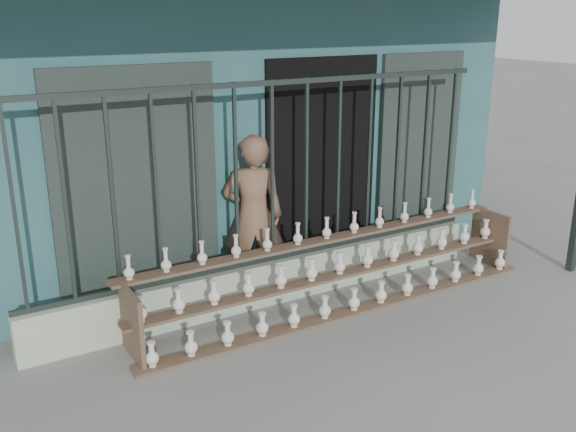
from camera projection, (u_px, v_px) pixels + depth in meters
ground at (347, 356)px, 5.57m from camera, size 60.00×60.00×0.00m
workshop_building at (165, 108)px, 8.54m from camera, size 7.40×6.60×3.21m
parapet_wall at (273, 280)px, 6.57m from camera, size 5.00×0.20×0.45m
security_fence at (272, 174)px, 6.22m from camera, size 5.00×0.04×1.80m
shelf_rack at (341, 271)px, 6.45m from camera, size 4.50×0.68×0.85m
elderly_woman at (253, 216)px, 6.56m from camera, size 0.73×0.61×1.70m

